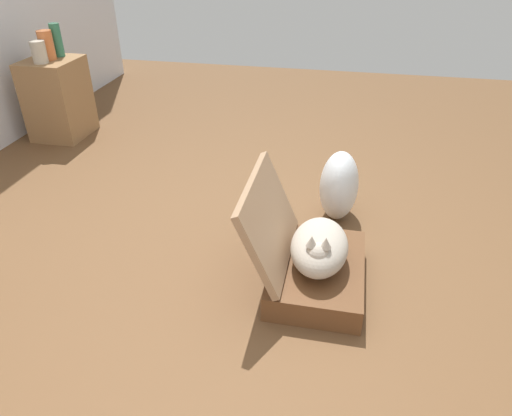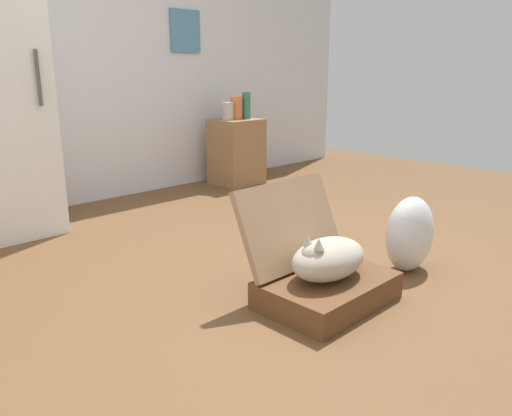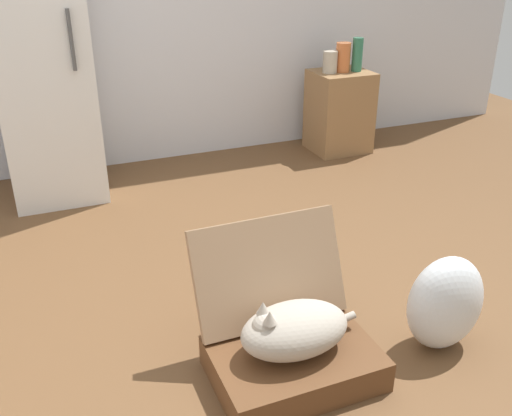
{
  "view_description": "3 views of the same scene",
  "coord_description": "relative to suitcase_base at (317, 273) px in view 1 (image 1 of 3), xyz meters",
  "views": [
    {
      "loc": [
        -2.1,
        -0.54,
        1.59
      ],
      "look_at": [
        -0.16,
        -0.14,
        0.37
      ],
      "focal_mm": 32.79,
      "sensor_mm": 36.0,
      "label": 1
    },
    {
      "loc": [
        -2.1,
        -1.87,
        1.12
      ],
      "look_at": [
        -0.26,
        -0.01,
        0.4
      ],
      "focal_mm": 35.63,
      "sensor_mm": 36.0,
      "label": 2
    },
    {
      "loc": [
        -1.06,
        -2.09,
        1.62
      ],
      "look_at": [
        -0.19,
        0.0,
        0.54
      ],
      "focal_mm": 40.33,
      "sensor_mm": 36.0,
      "label": 3
    }
  ],
  "objects": [
    {
      "name": "cat",
      "position": [
        -0.01,
        0.0,
        0.17
      ],
      "size": [
        0.52,
        0.28,
        0.24
      ],
      "color": "#B2A899",
      "rests_on": "suitcase_base"
    },
    {
      "name": "ground_plane",
      "position": [
        0.23,
        0.47,
        -0.07
      ],
      "size": [
        7.68,
        7.68,
        0.0
      ],
      "primitive_type": "plane",
      "color": "brown",
      "rests_on": "ground"
    },
    {
      "name": "vase_tall",
      "position": [
        1.42,
        2.32,
        0.66
      ],
      "size": [
        0.11,
        0.11,
        0.17
      ],
      "primitive_type": "cylinder",
      "color": "#B7AD99",
      "rests_on": "side_table"
    },
    {
      "name": "side_table",
      "position": [
        1.53,
        2.32,
        0.26
      ],
      "size": [
        0.45,
        0.4,
        0.65
      ],
      "primitive_type": "cube",
      "color": "olive",
      "rests_on": "ground"
    },
    {
      "name": "vase_round",
      "position": [
        1.53,
        2.32,
        0.69
      ],
      "size": [
        0.11,
        0.11,
        0.22
      ],
      "primitive_type": "cylinder",
      "color": "#CC6B38",
      "rests_on": "side_table"
    },
    {
      "name": "suitcase_lid",
      "position": [
        0.0,
        0.25,
        0.28
      ],
      "size": [
        0.65,
        0.22,
        0.43
      ],
      "primitive_type": "cube",
      "rotation": [
        1.16,
        0.0,
        0.0
      ],
      "color": "#9B7756",
      "rests_on": "suitcase_base"
    },
    {
      "name": "suitcase_base",
      "position": [
        0.0,
        0.0,
        0.0
      ],
      "size": [
        0.65,
        0.46,
        0.13
      ],
      "primitive_type": "cube",
      "color": "brown",
      "rests_on": "ground"
    },
    {
      "name": "plastic_bag_white",
      "position": [
        0.67,
        -0.06,
        0.15
      ],
      "size": [
        0.35,
        0.23,
        0.43
      ],
      "primitive_type": "ellipsoid",
      "color": "silver",
      "rests_on": "ground"
    },
    {
      "name": "vase_short",
      "position": [
        1.64,
        2.3,
        0.71
      ],
      "size": [
        0.08,
        0.08,
        0.26
      ],
      "primitive_type": "cylinder",
      "color": "#2D7051",
      "rests_on": "side_table"
    }
  ]
}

